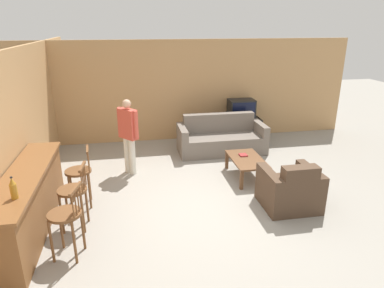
% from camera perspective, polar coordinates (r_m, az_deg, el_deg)
% --- Properties ---
extents(ground_plane, '(24.00, 24.00, 0.00)m').
position_cam_1_polar(ground_plane, '(6.03, 2.74, -10.24)').
color(ground_plane, gray).
extents(wall_back, '(9.40, 0.08, 2.60)m').
position_cam_1_polar(wall_back, '(9.06, -2.51, 8.83)').
color(wall_back, tan).
rests_on(wall_back, ground_plane).
extents(wall_left, '(0.08, 8.73, 2.60)m').
position_cam_1_polar(wall_left, '(6.93, -26.05, 3.43)').
color(wall_left, tan).
rests_on(wall_left, ground_plane).
extents(bar_counter, '(0.55, 2.73, 0.95)m').
position_cam_1_polar(bar_counter, '(5.68, -25.53, -8.78)').
color(bar_counter, brown).
rests_on(bar_counter, ground_plane).
extents(bar_chair_near, '(0.53, 0.53, 1.03)m').
position_cam_1_polar(bar_chair_near, '(4.87, -20.22, -11.58)').
color(bar_chair_near, brown).
rests_on(bar_chair_near, ground_plane).
extents(bar_chair_mid, '(0.47, 0.47, 1.03)m').
position_cam_1_polar(bar_chair_mid, '(5.47, -19.12, -7.89)').
color(bar_chair_mid, brown).
rests_on(bar_chair_mid, ground_plane).
extents(bar_chair_far, '(0.48, 0.48, 1.03)m').
position_cam_1_polar(bar_chair_far, '(6.09, -18.24, -4.87)').
color(bar_chair_far, brown).
rests_on(bar_chair_far, ground_plane).
extents(couch_far, '(2.09, 0.89, 0.89)m').
position_cam_1_polar(couch_far, '(8.36, 4.87, 0.84)').
color(couch_far, '#70665B').
rests_on(couch_far, ground_plane).
extents(armchair_near, '(0.90, 0.84, 0.86)m').
position_cam_1_polar(armchair_near, '(6.08, 16.04, -7.40)').
color(armchair_near, '#4C3828').
rests_on(armchair_near, ground_plane).
extents(coffee_table, '(0.62, 1.09, 0.41)m').
position_cam_1_polar(coffee_table, '(7.00, 9.13, -2.82)').
color(coffee_table, brown).
rests_on(coffee_table, ground_plane).
extents(tv_unit, '(1.07, 0.50, 0.56)m').
position_cam_1_polar(tv_unit, '(9.34, 8.05, 2.53)').
color(tv_unit, black).
rests_on(tv_unit, ground_plane).
extents(tv, '(0.68, 0.45, 0.52)m').
position_cam_1_polar(tv, '(9.20, 8.21, 5.74)').
color(tv, black).
rests_on(tv, tv_unit).
extents(bottle, '(0.08, 0.08, 0.29)m').
position_cam_1_polar(bottle, '(4.75, -27.63, -6.60)').
color(bottle, '#B27A23').
rests_on(bottle, bar_counter).
extents(book_on_table, '(0.16, 0.16, 0.03)m').
position_cam_1_polar(book_on_table, '(7.12, 8.53, -1.82)').
color(book_on_table, maroon).
rests_on(book_on_table, coffee_table).
extents(person_by_window, '(0.41, 0.45, 1.57)m').
position_cam_1_polar(person_by_window, '(7.06, -10.55, 1.86)').
color(person_by_window, silver).
rests_on(person_by_window, ground_plane).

